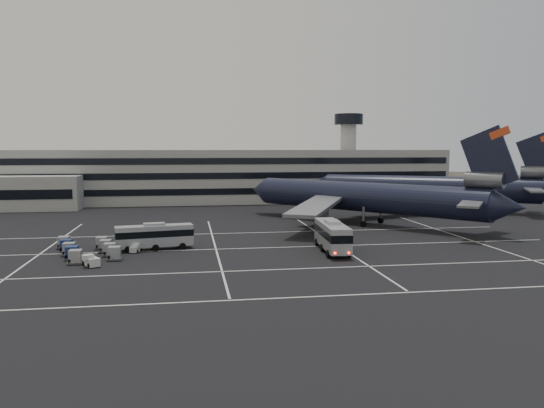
{
  "coord_description": "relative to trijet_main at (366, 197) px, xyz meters",
  "views": [
    {
      "loc": [
        -9.72,
        -71.12,
        14.39
      ],
      "look_at": [
        4.21,
        17.1,
        5.0
      ],
      "focal_mm": 35.0,
      "sensor_mm": 36.0,
      "label": 1
    }
  ],
  "objects": [
    {
      "name": "bus_far",
      "position": [
        -38.04,
        -19.58,
        -3.15
      ],
      "size": [
        11.14,
        4.46,
        3.84
      ],
      "rotation": [
        0.0,
        0.0,
        1.75
      ],
      "color": "#A1A4AA",
      "rests_on": "ground"
    },
    {
      "name": "ground",
      "position": [
        -23.38,
        -24.71,
        -5.25
      ],
      "size": [
        260.0,
        260.0,
        0.0
      ],
      "primitive_type": "plane",
      "color": "black",
      "rests_on": "ground"
    },
    {
      "name": "hills",
      "position": [
        -5.39,
        145.29,
        -17.32
      ],
      "size": [
        352.0,
        180.0,
        44.0
      ],
      "color": "#38332B",
      "rests_on": "ground"
    },
    {
      "name": "terminal",
      "position": [
        -26.33,
        46.43,
        1.68
      ],
      "size": [
        125.0,
        26.0,
        24.0
      ],
      "color": "gray",
      "rests_on": "ground"
    },
    {
      "name": "tug_a",
      "position": [
        -40.59,
        -21.2,
        -4.7
      ],
      "size": [
        1.62,
        2.17,
        1.25
      ],
      "rotation": [
        0.0,
        0.0,
        -0.25
      ],
      "color": "beige",
      "rests_on": "ground"
    },
    {
      "name": "trijet_main",
      "position": [
        0.0,
        0.0,
        0.0
      ],
      "size": [
        42.08,
        47.21,
        18.08
      ],
      "rotation": [
        0.0,
        0.0,
        0.7
      ],
      "color": "black",
      "rests_on": "ground"
    },
    {
      "name": "tug_b",
      "position": [
        -44.96,
        -29.59,
        -4.55
      ],
      "size": [
        2.49,
        2.84,
        1.57
      ],
      "rotation": [
        0.0,
        0.0,
        0.52
      ],
      "color": "beige",
      "rests_on": "ground"
    },
    {
      "name": "uld_cluster",
      "position": [
        -46.9,
        -22.14,
        -4.38
      ],
      "size": [
        10.72,
        13.45,
        1.77
      ],
      "rotation": [
        0.0,
        0.0,
        0.33
      ],
      "color": "#2D2D30",
      "rests_on": "ground"
    },
    {
      "name": "trijet_far",
      "position": [
        22.58,
        19.42,
        0.18
      ],
      "size": [
        51.7,
        36.5,
        18.08
      ],
      "rotation": [
        0.0,
        0.0,
        1.02
      ],
      "color": "black",
      "rests_on": "ground"
    },
    {
      "name": "lane_markings",
      "position": [
        -22.43,
        -23.99,
        -5.24
      ],
      "size": [
        90.0,
        55.62,
        0.01
      ],
      "color": "silver",
      "rests_on": "ground"
    },
    {
      "name": "bus_near",
      "position": [
        -13.38,
        -24.88,
        -2.84
      ],
      "size": [
        3.79,
        12.64,
        4.41
      ],
      "rotation": [
        0.0,
        0.0,
        -0.06
      ],
      "color": "#A1A4AA",
      "rests_on": "ground"
    }
  ]
}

